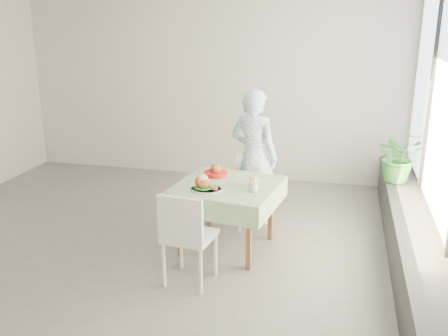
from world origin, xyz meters
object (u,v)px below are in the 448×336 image
(main_dish, at_px, (204,185))
(potted_plant, at_px, (399,156))
(juice_cup_orange, at_px, (253,181))
(chair_far, at_px, (253,205))
(chair_near, at_px, (189,254))
(cafe_table, at_px, (227,209))
(diner, at_px, (254,157))

(main_dish, bearing_deg, potted_plant, 37.37)
(juice_cup_orange, xyz_separation_m, potted_plant, (1.57, 1.32, 0.01))
(chair_far, relative_size, juice_cup_orange, 3.20)
(chair_near, xyz_separation_m, potted_plant, (2.03, 2.12, 0.53))
(main_dish, bearing_deg, chair_far, 68.34)
(chair_far, relative_size, potted_plant, 1.35)
(chair_far, bearing_deg, chair_near, -103.33)
(cafe_table, bearing_deg, juice_cup_orange, -0.23)
(main_dish, height_order, juice_cup_orange, juice_cup_orange)
(chair_near, relative_size, juice_cup_orange, 3.43)
(cafe_table, xyz_separation_m, juice_cup_orange, (0.28, -0.00, 0.34))
(diner, xyz_separation_m, potted_plant, (1.72, 0.51, -0.01))
(chair_near, relative_size, potted_plant, 1.45)
(cafe_table, height_order, juice_cup_orange, juice_cup_orange)
(potted_plant, bearing_deg, chair_far, -158.51)
(cafe_table, xyz_separation_m, chair_far, (0.17, 0.65, -0.19))
(cafe_table, bearing_deg, chair_far, 75.77)
(chair_far, distance_m, diner, 0.59)
(chair_near, relative_size, main_dish, 2.82)
(chair_far, height_order, juice_cup_orange, juice_cup_orange)
(diner, bearing_deg, cafe_table, 96.81)
(cafe_table, height_order, potted_plant, potted_plant)
(chair_near, bearing_deg, potted_plant, 46.29)
(chair_near, bearing_deg, cafe_table, 77.41)
(diner, bearing_deg, potted_plant, -147.58)
(juice_cup_orange, relative_size, potted_plant, 0.42)
(chair_far, bearing_deg, cafe_table, -104.23)
(main_dish, height_order, potted_plant, potted_plant)
(chair_near, bearing_deg, chair_far, 76.67)
(cafe_table, xyz_separation_m, chair_near, (-0.18, -0.80, -0.17))
(chair_far, bearing_deg, main_dish, -111.66)
(potted_plant, bearing_deg, cafe_table, -144.52)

